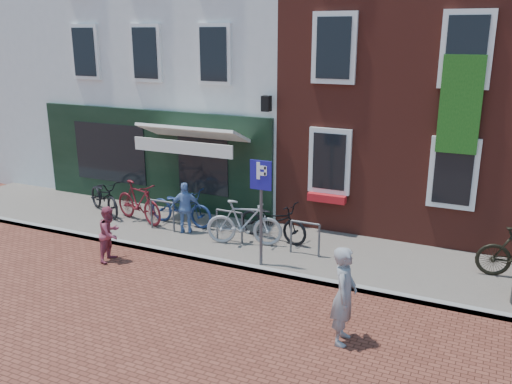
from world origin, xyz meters
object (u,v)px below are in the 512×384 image
at_px(woman, 344,295).
at_px(bicycle_1, 139,202).
at_px(bicycle_3, 244,223).
at_px(bicycle_0, 104,196).
at_px(cafe_person, 186,208).
at_px(bicycle_2, 181,207).
at_px(bicycle_4, 273,220).
at_px(parking_sign, 261,195).
at_px(boy, 110,234).

height_order(woman, bicycle_1, woman).
bearing_deg(bicycle_3, bicycle_1, 68.61).
relative_size(bicycle_0, bicycle_1, 1.03).
xyz_separation_m(woman, bicycle_1, (-6.79, 3.41, -0.21)).
height_order(woman, bicycle_3, woman).
xyz_separation_m(bicycle_1, bicycle_3, (3.39, -0.31, 0.00)).
bearing_deg(cafe_person, bicycle_1, -34.17).
bearing_deg(bicycle_2, bicycle_1, 105.15).
relative_size(bicycle_1, bicycle_2, 0.97).
bearing_deg(bicycle_4, cafe_person, 111.33).
height_order(parking_sign, cafe_person, parking_sign).
bearing_deg(boy, bicycle_1, 15.79).
bearing_deg(bicycle_3, parking_sign, -153.59).
height_order(parking_sign, boy, parking_sign).
relative_size(parking_sign, bicycle_0, 1.24).
distance_m(bicycle_1, bicycle_2, 1.23).
distance_m(bicycle_0, bicycle_2, 2.55).
bearing_deg(cafe_person, parking_sign, 129.91).
height_order(parking_sign, bicycle_3, parking_sign).
relative_size(bicycle_1, bicycle_4, 0.97).
bearing_deg(bicycle_0, bicycle_4, -59.84).
height_order(parking_sign, bicycle_0, parking_sign).
distance_m(woman, cafe_person, 6.08).
bearing_deg(bicycle_4, bicycle_2, 99.83).
bearing_deg(cafe_person, bicycle_2, -74.20).
xyz_separation_m(cafe_person, bicycle_4, (2.27, 0.47, -0.17)).
bearing_deg(woman, boy, 73.47).
relative_size(boy, bicycle_1, 0.70).
distance_m(boy, cafe_person, 2.24).
distance_m(boy, bicycle_3, 3.20).
bearing_deg(bicycle_2, bicycle_3, -103.07).
relative_size(cafe_person, bicycle_4, 0.69).
distance_m(cafe_person, bicycle_2, 0.66).
bearing_deg(bicycle_2, parking_sign, -114.68).
bearing_deg(cafe_person, bicycle_4, 163.75).
bearing_deg(bicycle_1, woman, -100.05).
bearing_deg(bicycle_1, bicycle_4, -69.18).
xyz_separation_m(parking_sign, boy, (-3.40, -1.02, -1.10)).
bearing_deg(cafe_person, bicycle_0, -34.83).
height_order(boy, bicycle_1, boy).
relative_size(woman, bicycle_3, 0.92).
bearing_deg(bicycle_4, boy, 139.87).
distance_m(boy, bicycle_4, 3.98).
xyz_separation_m(woman, bicycle_2, (-5.60, 3.69, -0.26)).
distance_m(parking_sign, bicycle_3, 1.69).
height_order(parking_sign, bicycle_2, parking_sign).
bearing_deg(bicycle_3, woman, -148.67).
xyz_separation_m(bicycle_0, bicycle_3, (4.75, -0.49, 0.06)).
distance_m(parking_sign, bicycle_0, 5.92).
relative_size(woman, bicycle_0, 0.90).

